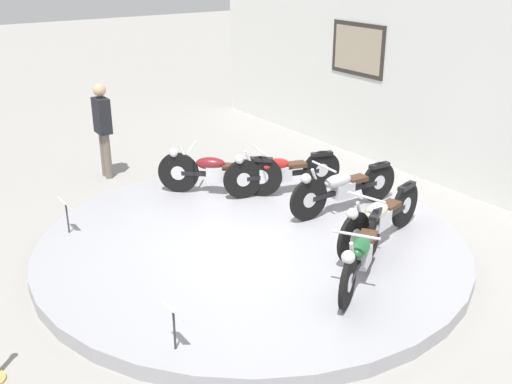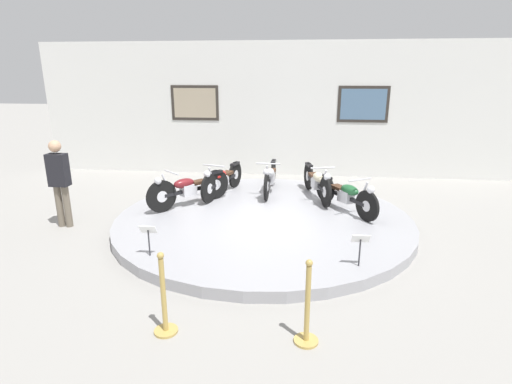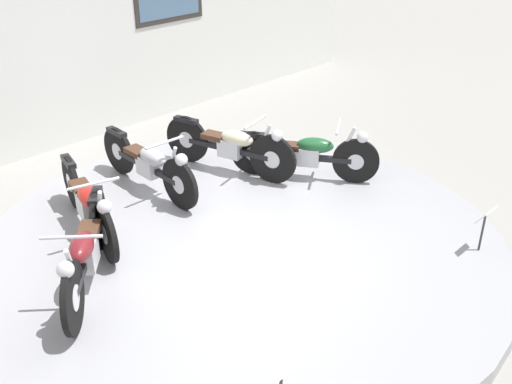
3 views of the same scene
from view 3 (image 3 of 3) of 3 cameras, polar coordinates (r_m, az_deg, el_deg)
The scene contains 9 objects.
ground_plane at distance 6.79m, azimuth -1.34°, elevation -5.67°, with size 60.00×60.00×0.00m, color gray.
display_platform at distance 6.74m, azimuth -1.35°, elevation -5.02°, with size 5.84×5.84×0.18m, color #99999E.
back_wall at distance 9.34m, azimuth -20.64°, elevation 14.69°, with size 14.00×0.22×3.79m.
motorcycle_maroon at distance 5.96m, azimuth -15.95°, elevation -5.45°, with size 1.39×1.54×0.81m.
motorcycle_red at distance 6.85m, azimuth -15.71°, elevation -0.93°, with size 0.68×1.93×0.80m.
motorcycle_silver at distance 7.63m, azimuth -10.15°, elevation 2.74°, with size 0.54×1.99×0.80m.
motorcycle_cream at distance 8.01m, azimuth -2.42°, elevation 4.50°, with size 0.65×1.96×0.81m.
motorcycle_green at distance 7.86m, azimuth 4.92°, elevation 3.77°, with size 1.11×1.68×0.78m.
info_placard_front_centre at distance 6.73m, azimuth 20.93°, elevation -2.55°, with size 0.26×0.11×0.51m.
Camera 3 is at (-3.96, -4.05, 3.74)m, focal length 42.00 mm.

